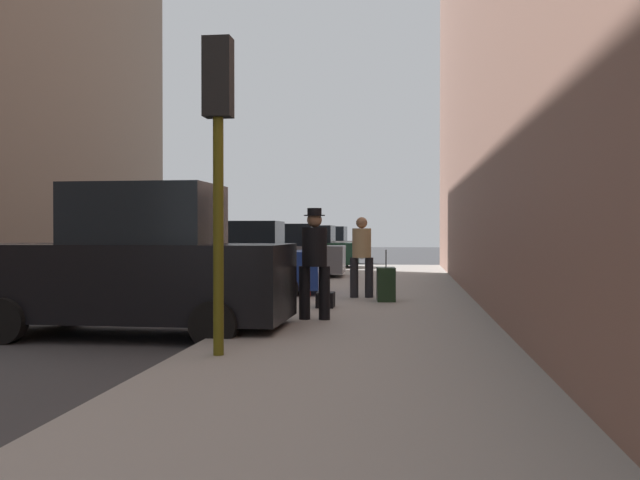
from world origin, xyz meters
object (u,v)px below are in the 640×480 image
(parked_black_suv, at_px, (136,267))
(duffel_bag, at_px, (325,300))
(parked_dark_green_sedan, at_px, (306,249))
(pedestrian_with_fedora, at_px, (314,258))
(parked_gray_coupe, at_px, (279,254))
(fire_hydrant, at_px, (306,280))
(parked_silver_sedan, at_px, (323,246))
(rolling_suitcase, at_px, (386,284))
(traffic_light, at_px, (218,125))
(parked_blue_sedan, at_px, (233,262))
(pedestrian_in_tan_coat, at_px, (362,253))

(parked_black_suv, xyz_separation_m, duffel_bag, (2.49, 2.96, -0.74))
(parked_dark_green_sedan, distance_m, pedestrian_with_fedora, 16.90)
(parked_gray_coupe, height_order, fire_hydrant, parked_gray_coupe)
(parked_silver_sedan, xyz_separation_m, rolling_suitcase, (3.56, -19.30, -0.36))
(parked_gray_coupe, bearing_deg, rolling_suitcase, -64.72)
(parked_black_suv, distance_m, traffic_light, 3.38)
(parked_black_suv, xyz_separation_m, parked_gray_coupe, (0.00, 11.83, -0.18))
(parked_blue_sedan, bearing_deg, parked_silver_sedan, 90.00)
(parked_black_suv, bearing_deg, parked_gray_coupe, 90.00)
(parked_gray_coupe, relative_size, pedestrian_in_tan_coat, 2.49)
(parked_silver_sedan, bearing_deg, parked_gray_coupe, -90.00)
(parked_gray_coupe, distance_m, parked_dark_green_sedan, 6.00)
(fire_hydrant, bearing_deg, parked_blue_sedan, 156.74)
(parked_dark_green_sedan, height_order, pedestrian_in_tan_coat, pedestrian_in_tan_coat)
(fire_hydrant, bearing_deg, rolling_suitcase, -25.60)
(parked_black_suv, height_order, parked_dark_green_sedan, parked_black_suv)
(duffel_bag, bearing_deg, pedestrian_in_tan_coat, 75.00)
(parked_dark_green_sedan, relative_size, fire_hydrant, 6.02)
(parked_silver_sedan, relative_size, rolling_suitcase, 4.08)
(pedestrian_in_tan_coat, bearing_deg, pedestrian_with_fedora, -97.54)
(parked_black_suv, height_order, parked_blue_sedan, parked_black_suv)
(parked_dark_green_sedan, bearing_deg, parked_black_suv, -90.00)
(fire_hydrant, bearing_deg, traffic_light, -89.61)
(parked_blue_sedan, relative_size, parked_dark_green_sedan, 1.01)
(parked_silver_sedan, distance_m, pedestrian_with_fedora, 22.61)
(parked_black_suv, distance_m, pedestrian_with_fedora, 2.76)
(parked_blue_sedan, height_order, parked_gray_coupe, same)
(parked_dark_green_sedan, relative_size, pedestrian_with_fedora, 2.39)
(parked_dark_green_sedan, relative_size, parked_silver_sedan, 1.00)
(parked_gray_coupe, relative_size, rolling_suitcase, 4.10)
(duffel_bag, bearing_deg, parked_silver_sedan, 96.87)
(parked_silver_sedan, relative_size, pedestrian_with_fedora, 2.39)
(parked_black_suv, xyz_separation_m, parked_silver_sedan, (0.00, 23.59, -0.18))
(parked_black_suv, relative_size, pedestrian_with_fedora, 2.60)
(pedestrian_in_tan_coat, distance_m, rolling_suitcase, 1.07)
(parked_gray_coupe, bearing_deg, pedestrian_in_tan_coat, -66.14)
(rolling_suitcase, bearing_deg, parked_blue_sedan, 155.57)
(parked_blue_sedan, relative_size, rolling_suitcase, 4.10)
(parked_blue_sedan, height_order, fire_hydrant, parked_blue_sedan)
(parked_dark_green_sedan, bearing_deg, duffel_bag, -80.51)
(traffic_light, xyz_separation_m, rolling_suitcase, (1.71, 6.52, -2.27))
(parked_gray_coupe, distance_m, rolling_suitcase, 8.35)
(parked_black_suv, relative_size, duffel_bag, 10.51)
(parked_blue_sedan, distance_m, fire_hydrant, 1.99)
(parked_black_suv, distance_m, fire_hydrant, 5.47)
(rolling_suitcase, xyz_separation_m, duffel_bag, (-1.08, -1.33, -0.20))
(parked_silver_sedan, distance_m, traffic_light, 25.96)
(parked_silver_sedan, bearing_deg, parked_dark_green_sedan, -90.00)
(duffel_bag, bearing_deg, pedestrian_with_fedora, -89.01)
(parked_black_suv, distance_m, duffel_bag, 3.94)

